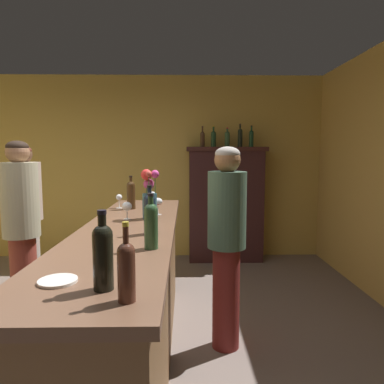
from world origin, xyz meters
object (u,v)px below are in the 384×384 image
Objects in this scene: display_bottle_center at (227,138)px; patron_by_cabinet at (22,227)px; display_cabinet at (226,202)px; wine_bottle_riesling at (150,212)px; wine_bottle_syrah at (126,269)px; wine_glass_rear at (158,202)px; wine_glass_spare at (127,207)px; bartender at (227,237)px; display_bottle_midleft at (213,138)px; display_bottle_right at (251,138)px; wine_bottle_pinot at (103,253)px; wine_glass_mid at (119,198)px; bar_counter at (129,297)px; wine_glass_front at (153,195)px; cheese_plate at (58,281)px; wine_bottle_malbec at (151,223)px; display_bottle_midright at (240,137)px; patron_in_grey at (26,216)px; wine_bottle_chardonnay at (131,194)px; display_bottle_left at (202,138)px; flower_arrangement at (149,196)px.

display_bottle_center is 0.16× the size of patron_by_cabinet.
display_cabinet reaches higher than wine_bottle_riesling.
wine_bottle_syrah is 1.77m from wine_glass_rear.
wine_glass_spare is 0.82m from bartender.
display_bottle_midleft is 0.20m from display_bottle_center.
display_bottle_right is at bearing 0.00° from display_bottle_midleft.
wine_glass_mid is at bearing 98.95° from wine_bottle_pinot.
bar_counter is at bearing -75.56° from wine_glass_mid.
display_bottle_midleft reaches higher than wine_glass_rear.
wine_glass_front is (-0.02, 2.20, -0.04)m from wine_bottle_pinot.
wine_bottle_syrah is 1.82× the size of cheese_plate.
display_bottle_midleft is at bearing 79.47° from wine_bottle_malbec.
display_bottle_midleft is at bearing 75.93° from cheese_plate.
wine_bottle_syrah is 0.94× the size of display_bottle_right.
bartender is (-0.27, -2.35, -0.87)m from display_bottle_center.
wine_glass_mid is at bearing -121.17° from display_bottle_midleft.
wine_glass_front is at bearing -125.62° from display_bottle_midright.
patron_in_grey is 1.02× the size of bartender.
display_cabinet reaches higher than bar_counter.
wine_bottle_chardonnay is 2.00m from display_bottle_left.
wine_glass_front is (-0.91, -1.55, 0.28)m from display_cabinet.
wine_bottle_chardonnay is 0.79× the size of flower_arrangement.
display_cabinet is 2.93m from wine_bottle_riesling.
bar_counter is 9.16× the size of wine_bottle_riesling.
wine_bottle_chardonnay is at bearing -129.53° from display_bottle_right.
flower_arrangement is (-0.05, -0.17, 0.08)m from wine_glass_rear.
display_bottle_midright is (0.18, 0.00, 0.02)m from display_bottle_center.
wine_bottle_riesling is 0.55m from flower_arrangement.
wine_bottle_chardonnay is 1.15× the size of display_bottle_center.
display_bottle_midright reaches higher than patron_by_cabinet.
bartender is at bearing 15.35° from patron_by_cabinet.
display_bottle_right is (1.15, 3.86, 0.63)m from wine_bottle_syrah.
wine_glass_front is 0.54m from wine_glass_rear.
patron_in_grey is at bearing -149.59° from display_cabinet.
wine_glass_mid is at bearing -129.60° from display_bottle_midright.
display_bottle_midleft is at bearing 62.63° from wine_bottle_chardonnay.
wine_glass_mid is at bearing 49.39° from patron_by_cabinet.
display_bottle_midleft is at bearing 64.78° from wine_glass_front.
display_bottle_midright is (1.19, 2.59, 1.27)m from bar_counter.
display_cabinet is at bearing 73.26° from cheese_plate.
wine_bottle_riesling is 1.06× the size of display_bottle_midleft.
patron_in_grey is at bearing -153.10° from display_bottle_right.
display_bottle_midleft is at bearing 73.07° from wine_glass_rear.
display_bottle_center is at bearing 76.07° from wine_bottle_malbec.
wine_bottle_pinot is 1.01× the size of wine_bottle_malbec.
display_bottle_left is 0.54m from display_bottle_midright.
patron_in_grey reaches higher than wine_glass_mid.
wine_glass_front reaches higher than wine_glass_mid.
display_cabinet is 5.45× the size of display_bottle_right.
wine_bottle_syrah is 0.18× the size of bartender.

